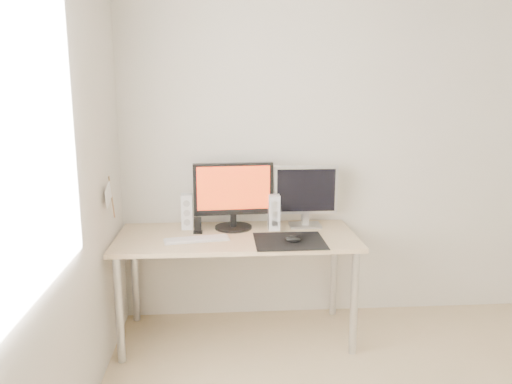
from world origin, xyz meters
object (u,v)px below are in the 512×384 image
mouse (293,239)px  speaker_left (187,212)px  main_monitor (233,193)px  speaker_right (274,212)px  second_monitor (306,193)px  desk (237,246)px  keyboard (197,239)px  phone_dock (198,228)px

mouse → speaker_left: 0.79m
main_monitor → speaker_left: bearing=174.9°
main_monitor → speaker_right: (0.28, -0.04, -0.13)m
speaker_left → mouse: bearing=-28.3°
second_monitor → speaker_left: (-0.83, -0.00, -0.12)m
desk → speaker_left: 0.43m
second_monitor → speaker_right: second_monitor is taller
mouse → keyboard: mouse is taller
desk → speaker_left: size_ratio=6.51×
mouse → speaker_right: (-0.09, 0.31, 0.10)m
mouse → phone_dock: (-0.62, 0.25, 0.01)m
mouse → second_monitor: 0.46m
desk → phone_dock: size_ratio=14.17×
main_monitor → speaker_left: 0.35m
mouse → main_monitor: main_monitor is taller
speaker_left → keyboard: speaker_left is taller
speaker_right → phone_dock: speaker_right is taller
speaker_right → main_monitor: bearing=171.9°
mouse → speaker_right: speaker_right is taller
mouse → speaker_left: bearing=151.7°
second_monitor → keyboard: 0.84m
main_monitor → speaker_right: size_ratio=2.25×
mouse → main_monitor: size_ratio=0.20×
speaker_left → main_monitor: bearing=-5.1°
desk → speaker_right: size_ratio=6.51×
mouse → main_monitor: bearing=137.1°
desk → speaker_right: bearing=24.1°
keyboard → mouse: bearing=-8.1°
second_monitor → speaker_right: bearing=-163.2°
mouse → main_monitor: (-0.37, 0.35, 0.23)m
speaker_left → phone_dock: 0.17m
desk → main_monitor: 0.37m
second_monitor → speaker_left: second_monitor is taller
keyboard → phone_dock: size_ratio=3.85×
desk → keyboard: bearing=-159.0°
mouse → second_monitor: (0.14, 0.38, 0.22)m
keyboard → phone_dock: 0.17m
second_monitor → keyboard: bearing=-159.2°
mouse → speaker_right: bearing=106.8°
speaker_left → phone_dock: bearing=-57.4°
desk → keyboard: size_ratio=3.68×
main_monitor → phone_dock: bearing=-159.6°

